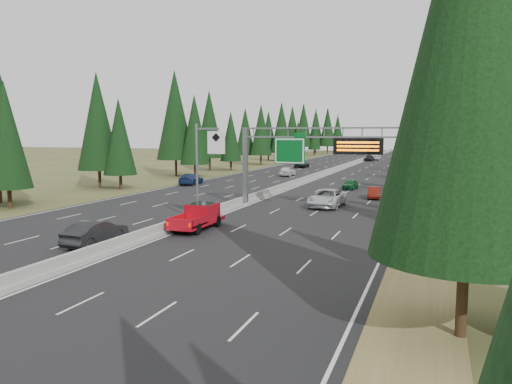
# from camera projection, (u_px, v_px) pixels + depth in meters

# --- Properties ---
(road) EXTENTS (32.00, 260.00, 0.08)m
(road) POSITION_uv_depth(u_px,v_px,m) (332.00, 173.00, 92.33)
(road) COLOR black
(road) RESTS_ON ground
(shoulder_right) EXTENTS (3.60, 260.00, 0.06)m
(shoulder_right) POSITION_uv_depth(u_px,v_px,m) (433.00, 176.00, 86.29)
(shoulder_right) COLOR olive
(shoulder_right) RESTS_ON ground
(shoulder_left) EXTENTS (3.60, 260.00, 0.06)m
(shoulder_left) POSITION_uv_depth(u_px,v_px,m) (242.00, 170.00, 98.38)
(shoulder_left) COLOR #3E4520
(shoulder_left) RESTS_ON ground
(median_barrier) EXTENTS (0.70, 260.00, 0.85)m
(median_barrier) POSITION_uv_depth(u_px,v_px,m) (332.00, 171.00, 92.29)
(median_barrier) COLOR gray
(median_barrier) RESTS_ON road
(sign_gantry) EXTENTS (16.75, 0.98, 7.80)m
(sign_gantry) POSITION_uv_depth(u_px,v_px,m) (330.00, 155.00, 46.59)
(sign_gantry) COLOR slate
(sign_gantry) RESTS_ON road
(hov_sign_pole) EXTENTS (2.80, 0.50, 8.00)m
(hov_sign_pole) POSITION_uv_depth(u_px,v_px,m) (203.00, 165.00, 40.23)
(hov_sign_pole) COLOR slate
(hov_sign_pole) RESTS_ON road
(tree_row_right) EXTENTS (12.30, 236.09, 18.99)m
(tree_row_right) POSITION_uv_depth(u_px,v_px,m) (468.00, 116.00, 66.84)
(tree_row_right) COLOR black
(tree_row_right) RESTS_ON ground
(tree_row_left) EXTENTS (11.41, 239.82, 18.91)m
(tree_row_left) POSITION_uv_depth(u_px,v_px,m) (202.00, 123.00, 90.77)
(tree_row_left) COLOR black
(tree_row_left) RESTS_ON ground
(silver_minivan) EXTENTS (3.17, 6.36, 1.73)m
(silver_minivan) POSITION_uv_depth(u_px,v_px,m) (327.00, 198.00, 49.25)
(silver_minivan) COLOR silver
(silver_minivan) RESTS_ON road
(red_pickup) EXTENTS (2.07, 5.81, 1.89)m
(red_pickup) POSITION_uv_depth(u_px,v_px,m) (200.00, 215.00, 37.96)
(red_pickup) COLOR black
(red_pickup) RESTS_ON road
(car_ahead_green) EXTENTS (1.84, 3.89, 1.28)m
(car_ahead_green) POSITION_uv_depth(u_px,v_px,m) (350.00, 184.00, 64.78)
(car_ahead_green) COLOR #125126
(car_ahead_green) RESTS_ON road
(car_ahead_dkred) EXTENTS (1.69, 3.99, 1.28)m
(car_ahead_dkred) POSITION_uv_depth(u_px,v_px,m) (374.00, 193.00, 55.56)
(car_ahead_dkred) COLOR #63170E
(car_ahead_dkred) RESTS_ON road
(car_ahead_dkgrey) EXTENTS (2.31, 5.55, 1.60)m
(car_ahead_dkgrey) POSITION_uv_depth(u_px,v_px,m) (410.00, 165.00, 102.76)
(car_ahead_dkgrey) COLOR black
(car_ahead_dkgrey) RESTS_ON road
(car_ahead_white) EXTENTS (2.58, 4.78, 1.27)m
(car_ahead_white) POSITION_uv_depth(u_px,v_px,m) (377.00, 158.00, 135.09)
(car_ahead_white) COLOR silver
(car_ahead_white) RESTS_ON road
(car_ahead_far) EXTENTS (2.41, 4.97, 1.63)m
(car_ahead_far) POSITION_uv_depth(u_px,v_px,m) (369.00, 158.00, 130.77)
(car_ahead_far) COLOR black
(car_ahead_far) RESTS_ON road
(car_onc_near) EXTENTS (1.80, 4.96, 1.63)m
(car_onc_near) POSITION_uv_depth(u_px,v_px,m) (96.00, 233.00, 32.37)
(car_onc_near) COLOR black
(car_onc_near) RESTS_ON road
(car_onc_blue) EXTENTS (2.57, 5.43, 1.53)m
(car_onc_blue) POSITION_uv_depth(u_px,v_px,m) (191.00, 179.00, 70.70)
(car_onc_blue) COLOR navy
(car_onc_blue) RESTS_ON road
(car_onc_white) EXTENTS (2.04, 4.82, 1.62)m
(car_onc_white) POSITION_uv_depth(u_px,v_px,m) (287.00, 171.00, 84.81)
(car_onc_white) COLOR silver
(car_onc_white) RESTS_ON road
(car_onc_far) EXTENTS (2.34, 4.98, 1.38)m
(car_onc_far) POSITION_uv_depth(u_px,v_px,m) (302.00, 164.00, 105.72)
(car_onc_far) COLOR black
(car_onc_far) RESTS_ON road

